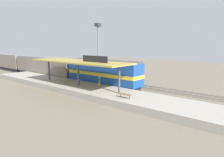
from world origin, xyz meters
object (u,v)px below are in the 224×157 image
Objects in this scene: locomotive at (103,73)px; light_mast at (98,39)px; passenger_carriage_front at (44,66)px; passenger_carriage_rear at (5,61)px; person_waiting at (99,81)px; platform_bench at (125,94)px.

light_mast reaches higher than locomotive.
locomotive is 18.00m from passenger_carriage_front.
passenger_carriage_front is 13.67m from light_mast.
person_waiting is at bearing -94.87° from passenger_carriage_rear.
passenger_carriage_rear is 31.81m from light_mast.
passenger_carriage_front is 1.71× the size of light_mast.
locomotive reaches higher than passenger_carriage_rear.
locomotive is 1.23× the size of light_mast.
platform_bench is at bearing -102.48° from passenger_carriage_front.
platform_bench is 10.96m from locomotive.
person_waiting is at bearing 69.28° from platform_bench.
light_mast is 17.18m from person_waiting.
light_mast reaches higher than platform_bench.
platform_bench is 0.12× the size of locomotive.
passenger_carriage_rear is (6.00, 47.91, 0.97)m from platform_bench.
light_mast is (7.80, 8.57, 5.99)m from locomotive.
passenger_carriage_rear is at bearing 82.86° from platform_bench.
light_mast is (7.80, -9.43, 6.08)m from passenger_carriage_front.
locomotive is 0.72× the size of passenger_carriage_rear.
passenger_carriage_front reaches higher than person_waiting.
light_mast is at bearing -75.53° from passenger_carriage_rear.
platform_bench is at bearing -127.97° from light_mast.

